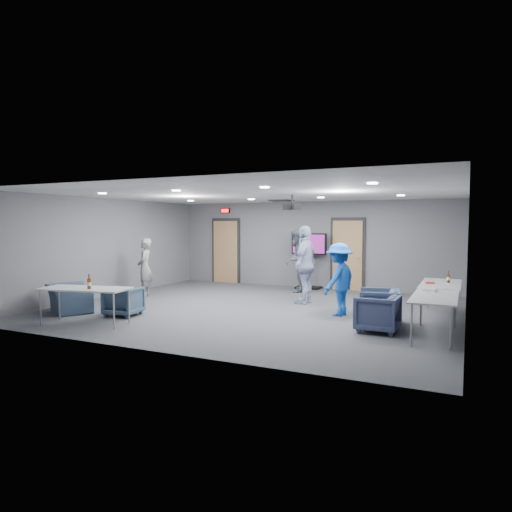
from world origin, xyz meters
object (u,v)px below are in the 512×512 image
at_px(chair_front_b, 69,299).
at_px(bottle_front, 89,284).
at_px(person_a, 145,268).
at_px(table_right_a, 441,285).
at_px(chair_right_c, 377,313).
at_px(bottle_right, 448,278).
at_px(person_d, 339,279).
at_px(tv_stand, 309,257).
at_px(person_b, 297,260).
at_px(person_c, 305,265).
at_px(projector, 292,207).
at_px(table_front_left, 85,290).
at_px(chair_right_b, 379,307).
at_px(table_right_b, 435,298).
at_px(chair_front_a, 124,301).

distance_m(chair_front_b, bottle_front, 1.75).
relative_size(person_a, table_right_a, 0.84).
bearing_deg(chair_right_c, bottle_right, 154.08).
height_order(person_d, tv_stand, tv_stand).
bearing_deg(person_a, bottle_front, -6.36).
relative_size(chair_front_b, table_right_a, 0.51).
bearing_deg(chair_front_b, person_d, -127.19).
bearing_deg(person_b, person_c, 18.46).
distance_m(person_d, chair_right_c, 1.66).
xyz_separation_m(chair_front_b, projector, (4.32, 2.74, 2.09)).
distance_m(chair_front_b, projector, 5.53).
bearing_deg(chair_front_b, tv_stand, -90.74).
bearing_deg(person_c, table_front_left, -35.36).
xyz_separation_m(chair_right_b, chair_right_c, (0.08, -0.65, -0.01)).
height_order(tv_stand, projector, projector).
xyz_separation_m(table_right_b, projector, (-3.31, 1.63, 1.72)).
relative_size(person_b, projector, 4.54).
relative_size(person_a, projector, 3.93).
relative_size(chair_front_b, bottle_front, 3.32).
xyz_separation_m(person_c, table_right_a, (3.20, -0.42, -0.29)).
height_order(person_c, chair_right_b, person_c).
height_order(chair_right_b, chair_right_c, chair_right_b).
relative_size(person_b, bottle_right, 7.16).
relative_size(person_b, bottle_front, 6.29).
bearing_deg(bottle_right, chair_front_a, -155.49).
height_order(chair_front_a, bottle_right, bottle_right).
height_order(chair_front_a, table_right_a, table_right_a).
height_order(person_a, table_right_a, person_a).
height_order(chair_right_b, tv_stand, tv_stand).
distance_m(chair_right_b, table_right_b, 1.27).
relative_size(person_a, tv_stand, 0.94).
height_order(person_d, chair_front_b, person_d).
bearing_deg(person_a, tv_stand, 106.14).
height_order(chair_front_b, table_right_a, table_right_a).
bearing_deg(table_front_left, table_right_b, 4.44).
relative_size(person_d, bottle_right, 6.10).
bearing_deg(tv_stand, chair_front_a, -111.94).
relative_size(bottle_right, projector, 0.63).
xyz_separation_m(person_c, person_d, (1.17, -1.16, -0.19)).
relative_size(bottle_front, bottle_right, 1.14).
distance_m(chair_right_c, chair_front_a, 5.35).
bearing_deg(chair_right_c, bottle_front, -67.78).
bearing_deg(bottle_right, table_right_a, -130.76).
relative_size(person_b, person_d, 1.17).
distance_m(chair_front_b, table_right_b, 7.72).
relative_size(table_right_b, tv_stand, 1.06).
bearing_deg(chair_front_b, table_right_a, -127.75).
height_order(table_front_left, bottle_right, bottle_right).
distance_m(person_c, table_right_b, 3.96).
height_order(person_b, person_d, person_b).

